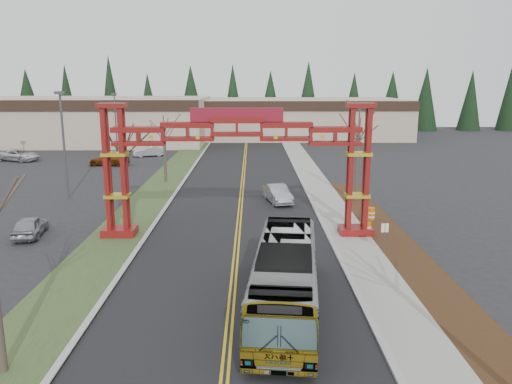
{
  "coord_description": "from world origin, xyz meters",
  "views": [
    {
      "loc": [
        0.99,
        -14.42,
        10.27
      ],
      "look_at": [
        1.21,
        13.48,
        4.05
      ],
      "focal_mm": 35.0,
      "sensor_mm": 36.0,
      "label": 1
    }
  ],
  "objects_px": {
    "transit_bus": "(285,278)",
    "bare_tree_median_mid": "(123,151)",
    "parked_car_near_a": "(30,226)",
    "bare_tree_right_far": "(359,133)",
    "gateway_arch": "(237,148)",
    "barrel_north": "(371,215)",
    "retail_building_west": "(72,120)",
    "retail_building_east": "(300,118)",
    "light_pole_far": "(115,118)",
    "silver_sedan": "(278,194)",
    "parked_car_far_a": "(149,151)",
    "parked_car_mid_a": "(109,160)",
    "barrel_mid": "(365,217)",
    "street_sign": "(385,232)",
    "barrel_south": "(367,229)",
    "light_pole_near": "(63,138)",
    "bare_tree_median_far": "(164,135)",
    "parked_car_far_b": "(18,155)"
  },
  "relations": [
    {
      "from": "bare_tree_median_mid",
      "to": "gateway_arch",
      "type": "bearing_deg",
      "value": -14.51
    },
    {
      "from": "gateway_arch",
      "to": "retail_building_west",
      "type": "xyz_separation_m",
      "value": [
        -30.0,
        53.96,
        -2.22
      ]
    },
    {
      "from": "parked_car_mid_a",
      "to": "gateway_arch",
      "type": "bearing_deg",
      "value": 35.71
    },
    {
      "from": "transit_bus",
      "to": "bare_tree_median_mid",
      "type": "distance_m",
      "value": 17.48
    },
    {
      "from": "barrel_north",
      "to": "retail_building_east",
      "type": "bearing_deg",
      "value": 89.88
    },
    {
      "from": "transit_bus",
      "to": "bare_tree_median_far",
      "type": "height_order",
      "value": "bare_tree_median_far"
    },
    {
      "from": "bare_tree_right_far",
      "to": "parked_car_near_a",
      "type": "bearing_deg",
      "value": -157.99
    },
    {
      "from": "bare_tree_median_mid",
      "to": "bare_tree_median_far",
      "type": "bearing_deg",
      "value": 90.0
    },
    {
      "from": "retail_building_east",
      "to": "light_pole_far",
      "type": "bearing_deg",
      "value": -146.85
    },
    {
      "from": "bare_tree_right_far",
      "to": "street_sign",
      "type": "bearing_deg",
      "value": -94.61
    },
    {
      "from": "retail_building_west",
      "to": "barrel_north",
      "type": "bearing_deg",
      "value": -51.68
    },
    {
      "from": "parked_car_near_a",
      "to": "parked_car_mid_a",
      "type": "bearing_deg",
      "value": -93.36
    },
    {
      "from": "silver_sedan",
      "to": "barrel_mid",
      "type": "xyz_separation_m",
      "value": [
        6.09,
        -6.62,
        -0.27
      ]
    },
    {
      "from": "bare_tree_median_far",
      "to": "light_pole_near",
      "type": "relative_size",
      "value": 0.73
    },
    {
      "from": "retail_building_west",
      "to": "parked_car_far_b",
      "type": "distance_m",
      "value": 21.39
    },
    {
      "from": "gateway_arch",
      "to": "barrel_north",
      "type": "bearing_deg",
      "value": 19.51
    },
    {
      "from": "parked_car_mid_a",
      "to": "barrel_mid",
      "type": "xyz_separation_m",
      "value": [
        26.08,
        -26.14,
        -0.24
      ]
    },
    {
      "from": "gateway_arch",
      "to": "parked_car_near_a",
      "type": "height_order",
      "value": "gateway_arch"
    },
    {
      "from": "parked_car_near_a",
      "to": "silver_sedan",
      "type": "bearing_deg",
      "value": -159.74
    },
    {
      "from": "barrel_north",
      "to": "bare_tree_median_far",
      "type": "bearing_deg",
      "value": 139.94
    },
    {
      "from": "bare_tree_median_mid",
      "to": "retail_building_east",
      "type": "bearing_deg",
      "value": 73.27
    },
    {
      "from": "transit_bus",
      "to": "bare_tree_median_mid",
      "type": "bearing_deg",
      "value": 133.88
    },
    {
      "from": "gateway_arch",
      "to": "street_sign",
      "type": "height_order",
      "value": "gateway_arch"
    },
    {
      "from": "retail_building_east",
      "to": "barrel_south",
      "type": "distance_m",
      "value": 62.21
    },
    {
      "from": "gateway_arch",
      "to": "barrel_north",
      "type": "height_order",
      "value": "gateway_arch"
    },
    {
      "from": "bare_tree_median_far",
      "to": "parked_car_far_a",
      "type": "bearing_deg",
      "value": 106.61
    },
    {
      "from": "silver_sedan",
      "to": "parked_car_far_a",
      "type": "height_order",
      "value": "silver_sedan"
    },
    {
      "from": "bare_tree_right_far",
      "to": "silver_sedan",
      "type": "bearing_deg",
      "value": -178.76
    },
    {
      "from": "parked_car_near_a",
      "to": "bare_tree_right_far",
      "type": "bearing_deg",
      "value": -166.8
    },
    {
      "from": "gateway_arch",
      "to": "barrel_mid",
      "type": "bearing_deg",
      "value": 17.64
    },
    {
      "from": "parked_car_near_a",
      "to": "bare_tree_right_far",
      "type": "distance_m",
      "value": 26.46
    },
    {
      "from": "bare_tree_median_mid",
      "to": "bare_tree_right_far",
      "type": "bearing_deg",
      "value": 23.01
    },
    {
      "from": "retail_building_west",
      "to": "barrel_mid",
      "type": "height_order",
      "value": "retail_building_west"
    },
    {
      "from": "retail_building_west",
      "to": "transit_bus",
      "type": "bearing_deg",
      "value": -63.57
    },
    {
      "from": "light_pole_far",
      "to": "barrel_north",
      "type": "xyz_separation_m",
      "value": [
        29.3,
        -39.23,
        -4.42
      ]
    },
    {
      "from": "bare_tree_right_far",
      "to": "street_sign",
      "type": "height_order",
      "value": "bare_tree_right_far"
    },
    {
      "from": "bare_tree_median_mid",
      "to": "bare_tree_right_far",
      "type": "xyz_separation_m",
      "value": [
        18.0,
        7.64,
        0.51
      ]
    },
    {
      "from": "parked_car_far_b",
      "to": "bare_tree_median_far",
      "type": "bearing_deg",
      "value": -102.97
    },
    {
      "from": "gateway_arch",
      "to": "bare_tree_median_far",
      "type": "relative_size",
      "value": 2.65
    },
    {
      "from": "parked_car_far_b",
      "to": "bare_tree_median_mid",
      "type": "xyz_separation_m",
      "value": [
        21.75,
        -30.7,
        4.73
      ]
    },
    {
      "from": "bare_tree_median_mid",
      "to": "retail_building_west",
      "type": "bearing_deg",
      "value": 112.98
    },
    {
      "from": "barrel_north",
      "to": "parked_car_far_a",
      "type": "bearing_deg",
      "value": 125.1
    },
    {
      "from": "silver_sedan",
      "to": "street_sign",
      "type": "distance_m",
      "value": 14.73
    },
    {
      "from": "transit_bus",
      "to": "parked_car_mid_a",
      "type": "bearing_deg",
      "value": 121.43
    },
    {
      "from": "parked_car_mid_a",
      "to": "barrel_mid",
      "type": "height_order",
      "value": "parked_car_mid_a"
    },
    {
      "from": "light_pole_far",
      "to": "barrel_south",
      "type": "bearing_deg",
      "value": -56.69
    },
    {
      "from": "transit_bus",
      "to": "street_sign",
      "type": "height_order",
      "value": "transit_bus"
    },
    {
      "from": "silver_sedan",
      "to": "street_sign",
      "type": "bearing_deg",
      "value": -80.74
    },
    {
      "from": "bare_tree_median_mid",
      "to": "light_pole_far",
      "type": "distance_m",
      "value": 42.24
    },
    {
      "from": "light_pole_near",
      "to": "silver_sedan",
      "type": "bearing_deg",
      "value": -4.71
    }
  ]
}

